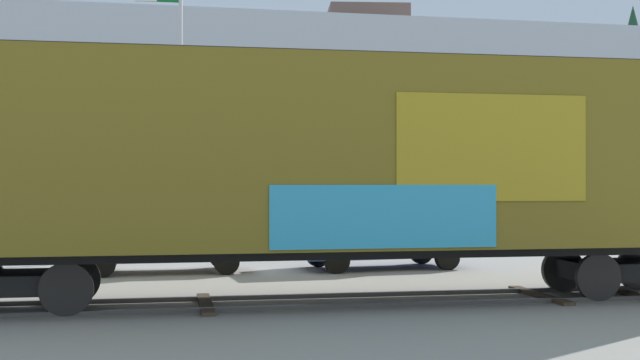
{
  "coord_description": "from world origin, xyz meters",
  "views": [
    {
      "loc": [
        -2.72,
        -15.21,
        2.27
      ],
      "look_at": [
        0.89,
        2.38,
        2.34
      ],
      "focal_mm": 45.98,
      "sensor_mm": 36.0,
      "label": 1
    }
  ],
  "objects_px": {
    "freight_car": "(340,159)",
    "parked_car_white": "(164,239)",
    "parked_car_blue": "(378,236)",
    "flagpole": "(172,74)"
  },
  "relations": [
    {
      "from": "freight_car",
      "to": "parked_car_white",
      "type": "distance_m",
      "value": 7.09
    },
    {
      "from": "freight_car",
      "to": "parked_car_blue",
      "type": "bearing_deg",
      "value": 67.8
    },
    {
      "from": "freight_car",
      "to": "flagpole",
      "type": "relative_size",
      "value": 1.8
    },
    {
      "from": "freight_car",
      "to": "flagpole",
      "type": "distance_m",
      "value": 11.44
    },
    {
      "from": "flagpole",
      "to": "freight_car",
      "type": "bearing_deg",
      "value": -74.82
    },
    {
      "from": "parked_car_blue",
      "to": "flagpole",
      "type": "bearing_deg",
      "value": 137.55
    },
    {
      "from": "flagpole",
      "to": "parked_car_white",
      "type": "xyz_separation_m",
      "value": [
        -0.33,
        -4.65,
        -4.82
      ]
    },
    {
      "from": "flagpole",
      "to": "parked_car_blue",
      "type": "bearing_deg",
      "value": -42.45
    },
    {
      "from": "flagpole",
      "to": "parked_car_white",
      "type": "height_order",
      "value": "flagpole"
    },
    {
      "from": "freight_car",
      "to": "parked_car_white",
      "type": "height_order",
      "value": "freight_car"
    }
  ]
}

